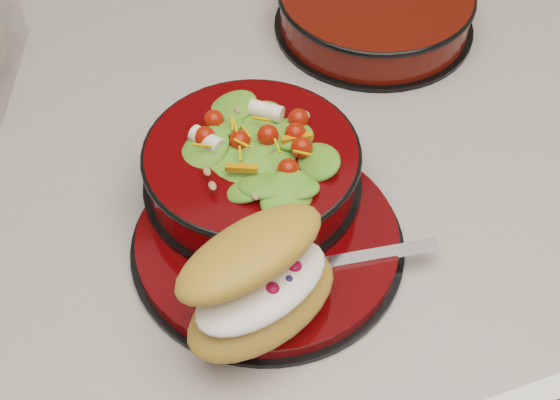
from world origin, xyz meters
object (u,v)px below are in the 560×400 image
object	(u,v)px
dinner_plate	(269,241)
island_counter	(202,371)
croissant	(260,283)
extra_bowl	(375,8)
fork	(342,260)
salad_bowl	(252,161)

from	to	relation	value
dinner_plate	island_counter	bearing A→B (deg)	114.62
croissant	extra_bowl	distance (m)	0.45
dinner_plate	extra_bowl	xyz separation A→B (m)	(0.24, 0.28, 0.02)
dinner_plate	croissant	xyz separation A→B (m)	(-0.04, -0.08, 0.05)
island_counter	fork	xyz separation A→B (m)	(0.11, -0.19, 0.47)
island_counter	fork	distance (m)	0.52
fork	extra_bowl	distance (m)	0.38
salad_bowl	extra_bowl	distance (m)	0.32
island_counter	dinner_plate	xyz separation A→B (m)	(0.06, -0.14, 0.46)
croissant	fork	bearing A→B (deg)	-4.21
croissant	extra_bowl	world-z (taller)	croissant
fork	island_counter	bearing A→B (deg)	39.17
salad_bowl	extra_bowl	size ratio (longest dim) A/B	0.88
dinner_plate	extra_bowl	bearing A→B (deg)	49.77
dinner_plate	croissant	size ratio (longest dim) A/B	1.58
dinner_plate	croissant	distance (m)	0.10
dinner_plate	extra_bowl	world-z (taller)	extra_bowl
dinner_plate	fork	bearing A→B (deg)	-45.34
salad_bowl	extra_bowl	world-z (taller)	salad_bowl
croissant	extra_bowl	bearing A→B (deg)	32.76
salad_bowl	fork	xyz separation A→B (m)	(0.05, -0.12, -0.03)
island_counter	croissant	xyz separation A→B (m)	(0.03, -0.21, 0.51)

